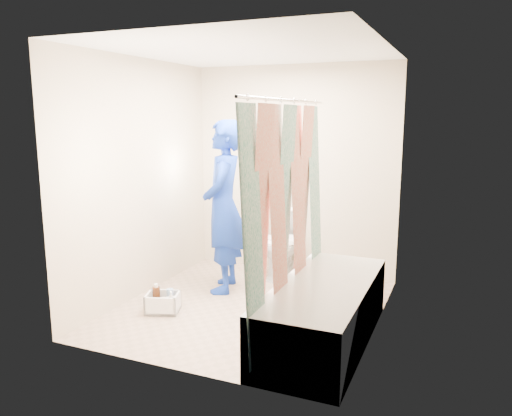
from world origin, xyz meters
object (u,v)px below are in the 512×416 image
at_px(plumber, 224,207).
at_px(cleaning_caddy, 164,303).
at_px(bathtub, 324,311).
at_px(toilet, 284,243).

relative_size(plumber, cleaning_caddy, 4.93).
height_order(bathtub, toilet, toilet).
height_order(toilet, cleaning_caddy, toilet).
bearing_deg(toilet, bathtub, -62.21).
xyz_separation_m(bathtub, toilet, (-0.88, 1.51, 0.12)).
relative_size(bathtub, cleaning_caddy, 4.81).
bearing_deg(cleaning_caddy, bathtub, -19.39).
bearing_deg(plumber, toilet, 131.29).
xyz_separation_m(toilet, cleaning_caddy, (-0.67, -1.49, -0.30)).
relative_size(bathtub, toilet, 2.26).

